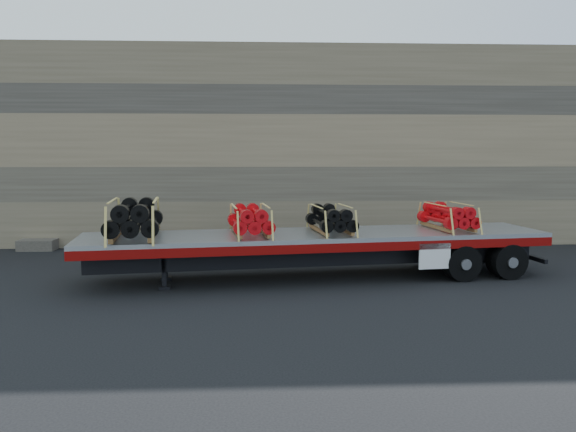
# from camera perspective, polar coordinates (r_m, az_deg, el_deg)

# --- Properties ---
(ground) EXTENTS (120.00, 120.00, 0.00)m
(ground) POSITION_cam_1_polar(r_m,az_deg,el_deg) (14.80, -1.06, -6.33)
(ground) COLOR black
(ground) RESTS_ON ground
(rock_wall) EXTENTS (44.00, 3.00, 7.00)m
(rock_wall) POSITION_cam_1_polar(r_m,az_deg,el_deg) (20.94, -1.59, 7.03)
(rock_wall) COLOR #7A6B54
(rock_wall) RESTS_ON ground
(trailer) EXTENTS (12.23, 3.90, 1.20)m
(trailer) POSITION_cam_1_polar(r_m,az_deg,el_deg) (14.73, 2.90, -4.02)
(trailer) COLOR #AFB2B7
(trailer) RESTS_ON ground
(bundle_front) EXTENTS (1.56, 2.63, 0.88)m
(bundle_front) POSITION_cam_1_polar(r_m,az_deg,el_deg) (14.25, -15.31, -0.35)
(bundle_front) COLOR black
(bundle_front) RESTS_ON trailer
(bundle_midfront) EXTENTS (1.25, 2.10, 0.70)m
(bundle_midfront) POSITION_cam_1_polar(r_m,az_deg,el_deg) (14.29, -3.87, -0.48)
(bundle_midfront) COLOR red
(bundle_midfront) RESTS_ON trailer
(bundle_midrear) EXTENTS (1.18, 1.99, 0.67)m
(bundle_midrear) POSITION_cam_1_polar(r_m,az_deg,el_deg) (14.68, 4.36, -0.37)
(bundle_midrear) COLOR black
(bundle_midrear) RESTS_ON trailer
(bundle_rear) EXTENTS (1.19, 2.00, 0.67)m
(bundle_rear) POSITION_cam_1_polar(r_m,az_deg,el_deg) (15.83, 15.92, -0.10)
(bundle_rear) COLOR red
(bundle_rear) RESTS_ON trailer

